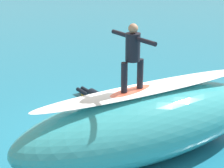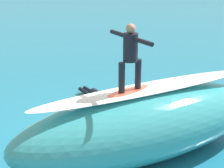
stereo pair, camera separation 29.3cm
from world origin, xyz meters
name	(u,v)px [view 1 (the left image)]	position (x,y,z in m)	size (l,w,h in m)	color
ground_plane	(104,131)	(0.00, 0.00, 0.00)	(120.00, 120.00, 0.00)	teal
wave_crest	(145,124)	(-0.65, 1.50, 0.86)	(6.59, 2.12, 1.72)	teal
wave_foam_lip	(147,89)	(-0.65, 1.50, 1.76)	(5.60, 0.74, 0.08)	white
surfboard_riding	(132,92)	(-0.27, 1.60, 1.76)	(1.91, 0.51, 0.09)	#E0563D
surfer_riding	(133,52)	(-0.27, 1.60, 2.68)	(0.61, 1.36, 1.50)	black
surfboard_paddling	(98,102)	(-0.27, -1.95, 0.04)	(1.93, 0.53, 0.08)	yellow
surfer_paddling	(96,96)	(-0.23, -2.08, 0.22)	(0.82, 1.71, 0.32)	black
foam_patch_mid	(159,92)	(-2.50, -2.28, 0.06)	(0.68, 0.54, 0.11)	white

